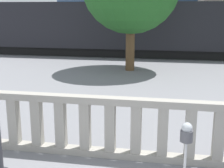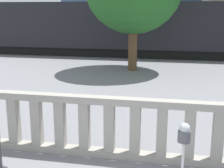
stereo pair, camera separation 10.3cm
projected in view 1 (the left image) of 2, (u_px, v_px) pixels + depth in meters
The scene contains 4 objects.
balustrade at pixel (136, 129), 6.12m from camera, with size 14.45×0.24×1.25m.
parking_meter at pixel (186, 138), 4.62m from camera, with size 0.19×0.19×1.31m.
train_near at pixel (185, 28), 19.21m from camera, with size 24.46×3.18×3.94m.
train_far at pixel (210, 19), 29.10m from camera, with size 28.33×3.09×4.35m.
Camera 1 is at (0.58, -2.47, 2.93)m, focal length 50.00 mm.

